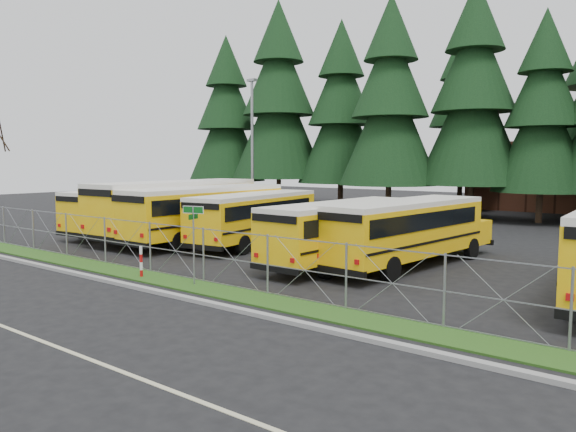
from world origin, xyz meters
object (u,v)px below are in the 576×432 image
object	(u,v)px
bus_6	(410,234)
striped_bollard	(141,262)
bus_5	(347,233)
bus_1	(182,209)
street_sign	(193,228)
bus_0	(138,211)
bus_3	(259,219)
bus_2	(211,215)
light_standard	(252,145)

from	to	relation	value
bus_6	striped_bollard	xyz separation A→B (m)	(-6.87, -8.26, -0.78)
striped_bollard	bus_5	bearing A→B (deg)	57.17
bus_6	striped_bollard	size ratio (longest dim) A/B	8.76
bus_1	street_sign	size ratio (longest dim) A/B	4.37
bus_5	bus_6	size ratio (longest dim) A/B	0.96
bus_0	bus_3	xyz separation A→B (m)	(8.50, 1.15, -0.00)
bus_0	bus_5	xyz separation A→B (m)	(15.04, -0.72, -0.02)
bus_3	street_sign	size ratio (longest dim) A/B	3.65
bus_1	bus_2	xyz separation A→B (m)	(2.67, -0.34, -0.12)
bus_0	bus_1	distance (m)	3.36
bus_0	bus_2	size ratio (longest dim) A/B	0.90
bus_0	bus_6	world-z (taller)	bus_6
bus_5	light_standard	distance (m)	18.35
bus_6	street_sign	distance (m)	9.07
bus_3	street_sign	distance (m)	9.77
street_sign	light_standard	distance (m)	21.52
bus_0	striped_bollard	size ratio (longest dim) A/B	8.56
bus_2	street_sign	size ratio (longest dim) A/B	4.06
bus_5	light_standard	world-z (taller)	light_standard
bus_3	bus_0	bearing A→B (deg)	-179.90
bus_0	bus_6	distance (m)	17.35
bus_6	street_sign	bearing A→B (deg)	-113.20
bus_2	bus_5	distance (m)	9.11
bus_0	street_sign	xyz separation A→B (m)	(13.01, -7.48, 0.69)
bus_1	bus_5	bearing A→B (deg)	-7.93
bus_5	bus_6	world-z (taller)	bus_6
bus_3	bus_6	world-z (taller)	bus_6
street_sign	striped_bollard	world-z (taller)	street_sign
bus_6	bus_5	bearing A→B (deg)	-147.56
bus_3	bus_6	size ratio (longest dim) A/B	0.98
bus_3	light_standard	xyz separation A→B (m)	(-7.98, 8.53, 4.16)
bus_3	bus_5	world-z (taller)	bus_3
bus_0	street_sign	world-z (taller)	street_sign
bus_0	bus_2	bearing A→B (deg)	-4.18
bus_6	light_standard	xyz separation A→B (m)	(-16.83, 9.23, 4.12)
bus_3	light_standard	world-z (taller)	light_standard
bus_2	bus_5	xyz separation A→B (m)	(9.06, -0.88, -0.17)
bus_3	striped_bollard	xyz separation A→B (m)	(1.98, -8.95, -0.74)
bus_2	striped_bollard	bearing A→B (deg)	-61.02
bus_5	bus_2	bearing A→B (deg)	176.48
bus_1	street_sign	world-z (taller)	bus_1
bus_0	bus_6	xyz separation A→B (m)	(17.34, 0.46, 0.03)
bus_0	street_sign	bearing A→B (deg)	-35.68
bus_1	bus_3	size ratio (longest dim) A/B	1.20
street_sign	striped_bollard	size ratio (longest dim) A/B	2.34
bus_0	bus_3	distance (m)	8.57
bus_1	bus_2	size ratio (longest dim) A/B	1.08
bus_1	bus_6	distance (m)	14.03
light_standard	striped_bollard	bearing A→B (deg)	-60.33
bus_5	light_standard	bearing A→B (deg)	146.46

